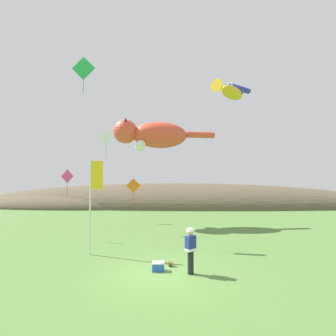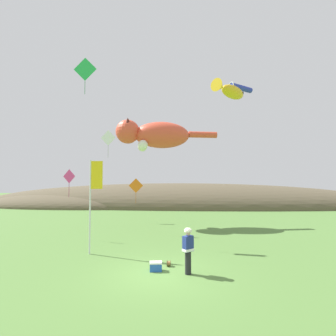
# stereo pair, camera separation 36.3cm
# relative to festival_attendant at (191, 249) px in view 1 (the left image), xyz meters

# --- Properties ---
(ground_plane) EXTENTS (120.00, 120.00, 0.00)m
(ground_plane) POSITION_rel_festival_attendant_xyz_m (-1.07, -0.09, -0.95)
(ground_plane) COLOR #517A38
(distant_hill_ridge) EXTENTS (59.52, 13.36, 6.40)m
(distant_hill_ridge) POSITION_rel_festival_attendant_xyz_m (-3.37, 26.91, -0.95)
(distant_hill_ridge) COLOR brown
(distant_hill_ridge) RESTS_ON ground
(festival_attendant) EXTENTS (0.49, 0.47, 1.77)m
(festival_attendant) POSITION_rel_festival_attendant_xyz_m (0.00, 0.00, 0.00)
(festival_attendant) COLOR black
(festival_attendant) RESTS_ON ground
(kite_spool) EXTENTS (0.15, 0.25, 0.25)m
(kite_spool) POSITION_rel_festival_attendant_xyz_m (-0.82, 0.87, -0.83)
(kite_spool) COLOR olive
(kite_spool) RESTS_ON ground
(picnic_cooler) EXTENTS (0.53, 0.38, 0.36)m
(picnic_cooler) POSITION_rel_festival_attendant_xyz_m (-1.30, 0.27, -0.77)
(picnic_cooler) COLOR blue
(picnic_cooler) RESTS_ON ground
(festival_banner_pole) EXTENTS (0.66, 0.08, 4.67)m
(festival_banner_pole) POSITION_rel_festival_attendant_xyz_m (-4.73, 2.43, 2.11)
(festival_banner_pole) COLOR silver
(festival_banner_pole) RESTS_ON ground
(kite_giant_cat) EXTENTS (8.47, 3.28, 2.60)m
(kite_giant_cat) POSITION_rel_festival_attendant_xyz_m (-2.73, 11.22, 6.47)
(kite_giant_cat) COLOR #E04C33
(kite_fish_windsock) EXTENTS (2.31, 2.55, 0.83)m
(kite_fish_windsock) POSITION_rel_festival_attendant_xyz_m (2.43, 4.53, 7.80)
(kite_fish_windsock) COLOR gold
(kite_tube_streamer) EXTENTS (1.76, 1.47, 0.44)m
(kite_tube_streamer) POSITION_rel_festival_attendant_xyz_m (3.57, 7.14, 8.88)
(kite_tube_streamer) COLOR #2633A5
(kite_diamond_green) EXTENTS (1.55, 0.04, 2.45)m
(kite_diamond_green) POSITION_rel_festival_attendant_xyz_m (-6.71, 6.07, 9.99)
(kite_diamond_green) COLOR green
(kite_diamond_white) EXTENTS (1.16, 0.15, 2.06)m
(kite_diamond_white) POSITION_rel_festival_attendant_xyz_m (-5.88, 8.59, 5.83)
(kite_diamond_white) COLOR white
(kite_diamond_pink) EXTENTS (0.88, 0.22, 1.80)m
(kite_diamond_pink) POSITION_rel_festival_attendant_xyz_m (-7.58, 5.88, 2.92)
(kite_diamond_pink) COLOR #E53F8C
(kite_diamond_orange) EXTENTS (1.28, 0.04, 2.18)m
(kite_diamond_orange) POSITION_rel_festival_attendant_xyz_m (-4.50, 12.25, 2.20)
(kite_diamond_orange) COLOR orange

